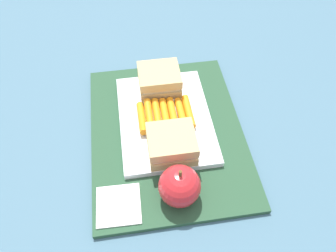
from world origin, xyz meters
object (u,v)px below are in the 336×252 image
at_px(carrot_sticks_bundle, 165,115).
at_px(paper_napkin, 119,205).
at_px(apple, 180,186).
at_px(food_tray, 165,119).
at_px(sandwich_half_left, 159,80).
at_px(sandwich_half_right, 172,144).

relative_size(carrot_sticks_bundle, paper_napkin, 1.46).
bearing_deg(apple, paper_napkin, -88.62).
height_order(food_tray, sandwich_half_left, sandwich_half_left).
height_order(food_tray, carrot_sticks_bundle, carrot_sticks_bundle).
xyz_separation_m(carrot_sticks_bundle, apple, (0.16, 0.00, 0.01)).
relative_size(sandwich_half_right, carrot_sticks_bundle, 0.78).
height_order(sandwich_half_left, apple, apple).
relative_size(sandwich_half_left, apple, 1.03).
relative_size(food_tray, apple, 2.96).
xyz_separation_m(carrot_sticks_bundle, paper_napkin, (0.16, -0.10, -0.02)).
height_order(sandwich_half_left, carrot_sticks_bundle, sandwich_half_left).
distance_m(food_tray, apple, 0.16).
relative_size(sandwich_half_left, sandwich_half_right, 1.00).
xyz_separation_m(sandwich_half_right, apple, (0.08, 0.00, -0.00)).
relative_size(food_tray, sandwich_half_left, 2.88).
bearing_deg(apple, sandwich_half_left, -179.66).
distance_m(sandwich_half_right, carrot_sticks_bundle, 0.08).
distance_m(carrot_sticks_bundle, apple, 0.16).
bearing_deg(food_tray, sandwich_half_left, 180.00).
height_order(sandwich_half_left, paper_napkin, sandwich_half_left).
bearing_deg(sandwich_half_left, carrot_sticks_bundle, 0.05).
bearing_deg(carrot_sticks_bundle, paper_napkin, -31.49).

